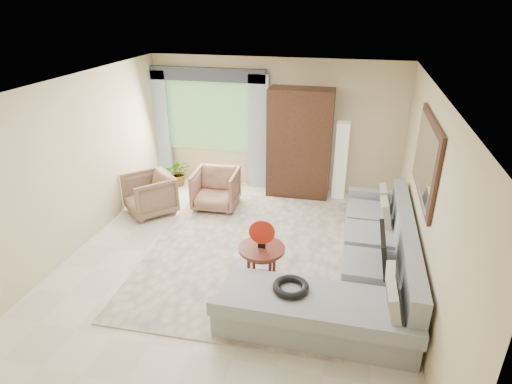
% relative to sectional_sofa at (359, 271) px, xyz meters
% --- Properties ---
extents(ground, '(6.00, 6.00, 0.00)m').
position_rel_sectional_sofa_xyz_m(ground, '(-1.78, 0.18, -0.28)').
color(ground, silver).
rests_on(ground, ground).
extents(area_rug, '(3.11, 4.08, 0.02)m').
position_rel_sectional_sofa_xyz_m(area_rug, '(-1.67, 0.58, -0.27)').
color(area_rug, beige).
rests_on(area_rug, ground).
extents(sectional_sofa, '(2.30, 3.46, 0.90)m').
position_rel_sectional_sofa_xyz_m(sectional_sofa, '(0.00, 0.00, 0.00)').
color(sectional_sofa, '#999DA1').
rests_on(sectional_sofa, ground).
extents(tv_screen, '(0.14, 0.74, 0.48)m').
position_rel_sectional_sofa_xyz_m(tv_screen, '(0.27, -0.08, 0.44)').
color(tv_screen, black).
rests_on(tv_screen, sectional_sofa).
extents(garden_hose, '(0.43, 0.43, 0.09)m').
position_rel_sectional_sofa_xyz_m(garden_hose, '(-0.78, -0.89, 0.26)').
color(garden_hose, black).
rests_on(garden_hose, sectional_sofa).
extents(coffee_table, '(0.62, 0.62, 0.62)m').
position_rel_sectional_sofa_xyz_m(coffee_table, '(-1.28, -0.24, 0.04)').
color(coffee_table, '#531E16').
rests_on(coffee_table, ground).
extents(red_disc, '(0.34, 0.06, 0.34)m').
position_rel_sectional_sofa_xyz_m(red_disc, '(-1.28, -0.24, 0.56)').
color(red_disc, red).
rests_on(red_disc, coffee_table).
extents(armchair_left, '(1.12, 1.12, 0.73)m').
position_rel_sectional_sofa_xyz_m(armchair_left, '(-3.73, 1.44, 0.08)').
color(armchair_left, '#90674E').
rests_on(armchair_left, ground).
extents(armchair_right, '(0.83, 0.85, 0.73)m').
position_rel_sectional_sofa_xyz_m(armchair_right, '(-2.63, 1.94, 0.08)').
color(armchair_right, '#9F6E56').
rests_on(armchair_right, ground).
extents(potted_plant, '(0.63, 0.60, 0.56)m').
position_rel_sectional_sofa_xyz_m(potted_plant, '(-3.72, 2.76, -0.00)').
color(potted_plant, '#999999').
rests_on(potted_plant, ground).
extents(armoire, '(1.20, 0.55, 2.10)m').
position_rel_sectional_sofa_xyz_m(armoire, '(-1.23, 2.90, 0.77)').
color(armoire, black).
rests_on(armoire, ground).
extents(floor_lamp, '(0.24, 0.24, 1.50)m').
position_rel_sectional_sofa_xyz_m(floor_lamp, '(-0.43, 2.96, 0.47)').
color(floor_lamp, silver).
rests_on(floor_lamp, ground).
extents(window, '(1.80, 0.04, 1.40)m').
position_rel_sectional_sofa_xyz_m(window, '(-3.13, 3.15, 1.12)').
color(window, '#669E59').
rests_on(window, wall_back).
extents(curtain_left, '(0.40, 0.08, 2.30)m').
position_rel_sectional_sofa_xyz_m(curtain_left, '(-4.18, 3.06, 0.87)').
color(curtain_left, '#9EB7CC').
rests_on(curtain_left, ground).
extents(curtain_right, '(0.40, 0.08, 2.30)m').
position_rel_sectional_sofa_xyz_m(curtain_right, '(-2.08, 3.06, 0.87)').
color(curtain_right, '#9EB7CC').
rests_on(curtain_right, ground).
extents(valance, '(2.40, 0.12, 0.26)m').
position_rel_sectional_sofa_xyz_m(valance, '(-3.13, 3.08, 1.97)').
color(valance, '#1E232D').
rests_on(valance, wall_back).
extents(wall_mirror, '(0.05, 1.70, 1.05)m').
position_rel_sectional_sofa_xyz_m(wall_mirror, '(0.68, 0.53, 1.47)').
color(wall_mirror, black).
rests_on(wall_mirror, wall_right).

